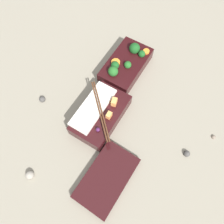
{
  "coord_description": "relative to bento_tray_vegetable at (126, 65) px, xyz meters",
  "views": [
    {
      "loc": [
        0.35,
        0.22,
        0.7
      ],
      "look_at": [
        0.09,
        0.06,
        0.05
      ],
      "focal_mm": 35.0,
      "sensor_mm": 36.0,
      "label": 1
    }
  ],
  "objects": [
    {
      "name": "pebble_0",
      "position": [
        0.09,
        0.39,
        -0.03
      ],
      "size": [
        0.02,
        0.02,
        0.02
      ],
      "primitive_type": "sphere",
      "color": "#7A6B5B",
      "rests_on": "ground_plane"
    },
    {
      "name": "pebble_3",
      "position": [
        0.19,
        0.33,
        -0.02
      ],
      "size": [
        0.02,
        0.02,
        0.02
      ],
      "primitive_type": "sphere",
      "color": "#474442",
      "rests_on": "ground_plane"
    },
    {
      "name": "bento_lid",
      "position": [
        0.39,
        0.15,
        -0.02
      ],
      "size": [
        0.21,
        0.13,
        0.02
      ],
      "primitive_type": "cube",
      "rotation": [
        0.0,
        0.0,
        -0.03
      ],
      "color": "black",
      "rests_on": "ground_plane"
    },
    {
      "name": "pebble_1",
      "position": [
        0.27,
        -0.19,
        -0.02
      ],
      "size": [
        0.02,
        0.02,
        0.02
      ],
      "primitive_type": "sphere",
      "color": "#474442",
      "rests_on": "ground_plane"
    },
    {
      "name": "bento_tray_vegetable",
      "position": [
        0.0,
        0.0,
        0.0
      ],
      "size": [
        0.21,
        0.12,
        0.08
      ],
      "color": "black",
      "rests_on": "ground_plane"
    },
    {
      "name": "pebble_2",
      "position": [
        0.5,
        -0.06,
        -0.02
      ],
      "size": [
        0.03,
        0.03,
        0.03
      ],
      "primitive_type": "sphere",
      "color": "gray",
      "rests_on": "ground_plane"
    },
    {
      "name": "bento_tray_rice",
      "position": [
        0.22,
        0.02,
        -0.0
      ],
      "size": [
        0.21,
        0.17,
        0.07
      ],
      "color": "black",
      "rests_on": "ground_plane"
    },
    {
      "name": "ground_plane",
      "position": [
        0.11,
        -0.0,
        -0.03
      ],
      "size": [
        3.0,
        3.0,
        0.0
      ],
      "primitive_type": "plane",
      "color": "gray"
    }
  ]
}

